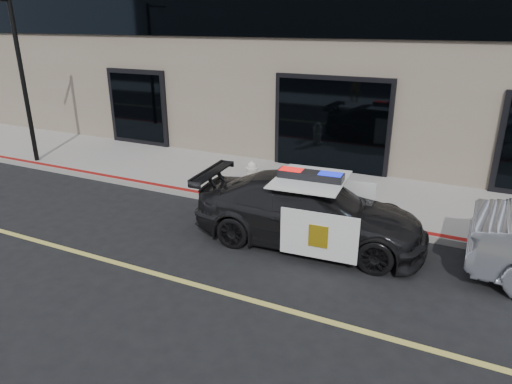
% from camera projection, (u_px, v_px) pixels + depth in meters
% --- Properties ---
extents(ground, '(120.00, 120.00, 0.00)m').
position_uv_depth(ground, '(260.00, 303.00, 7.43)').
color(ground, black).
rests_on(ground, ground).
extents(sidewalk_n, '(60.00, 3.50, 0.15)m').
position_uv_depth(sidewalk_n, '(346.00, 195.00, 11.83)').
color(sidewalk_n, gray).
rests_on(sidewalk_n, ground).
extents(police_car, '(2.53, 4.93, 1.53)m').
position_uv_depth(police_car, '(309.00, 211.00, 9.24)').
color(police_car, black).
rests_on(police_car, ground).
extents(fire_hydrant, '(0.37, 0.52, 0.82)m').
position_uv_depth(fire_hydrant, '(252.00, 177.00, 11.69)').
color(fire_hydrant, silver).
rests_on(fire_hydrant, sidewalk_n).
extents(street_light, '(0.13, 1.22, 4.80)m').
position_uv_depth(street_light, '(20.00, 75.00, 13.49)').
color(street_light, black).
rests_on(street_light, sidewalk_n).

